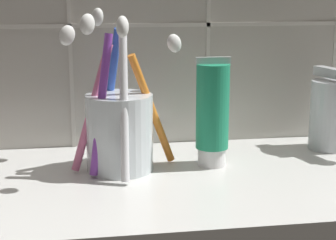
# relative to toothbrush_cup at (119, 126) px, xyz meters

# --- Properties ---
(sink_counter) EXTENTS (0.72, 0.29, 0.02)m
(sink_counter) POSITION_rel_toothbrush_cup_xyz_m (0.11, -0.03, -0.06)
(sink_counter) COLOR silver
(sink_counter) RESTS_ON ground
(toothbrush_cup) EXTENTS (0.15, 0.13, 0.18)m
(toothbrush_cup) POSITION_rel_toothbrush_cup_xyz_m (0.00, 0.00, 0.00)
(toothbrush_cup) COLOR silver
(toothbrush_cup) RESTS_ON sink_counter
(toothpaste_tube) EXTENTS (0.04, 0.04, 0.13)m
(toothpaste_tube) POSITION_rel_toothbrush_cup_xyz_m (0.11, 0.00, 0.01)
(toothpaste_tube) COLOR white
(toothpaste_tube) RESTS_ON sink_counter
(sink_faucet) EXTENTS (0.05, 0.10, 0.11)m
(sink_faucet) POSITION_rel_toothbrush_cup_xyz_m (0.28, 0.04, -0.00)
(sink_faucet) COLOR silver
(sink_faucet) RESTS_ON sink_counter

